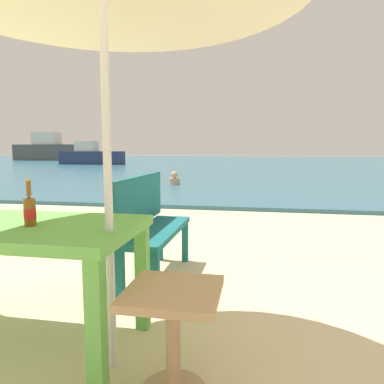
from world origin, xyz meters
TOP-DOWN VIEW (x-y plane):
  - ground_plane at (0.00, 0.00)m, footprint 120.00×120.00m
  - sea_water at (0.00, 30.00)m, footprint 120.00×50.00m
  - picnic_table_green at (-0.99, 0.07)m, footprint 1.40×0.80m
  - beer_bottle_amber at (-0.87, 0.02)m, footprint 0.07×0.07m
  - side_table_wood at (-0.00, -0.19)m, footprint 0.44×0.44m
  - bench_teal_center at (-0.57, 1.29)m, footprint 0.37×1.20m
  - swimmer_person at (-2.16, 8.99)m, footprint 0.34×0.34m
  - boat_ferry at (-11.44, 22.10)m, footprint 4.58×1.25m
  - boat_cargo_ship at (-19.32, 29.79)m, footprint 7.45×2.03m

SIDE VIEW (x-z plane):
  - ground_plane at x=0.00m, z-range 0.00..0.00m
  - sea_water at x=0.00m, z-range 0.00..0.08m
  - swimmer_person at x=-2.16m, z-range 0.03..0.44m
  - side_table_wood at x=0.00m, z-range 0.08..0.62m
  - bench_teal_center at x=-0.57m, z-range 0.07..1.02m
  - picnic_table_green at x=-0.99m, z-range 0.27..1.03m
  - boat_ferry at x=-11.44m, z-range -0.15..1.51m
  - beer_bottle_amber at x=-0.87m, z-range 0.72..0.99m
  - boat_cargo_ship at x=-19.32m, z-range -0.30..2.41m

